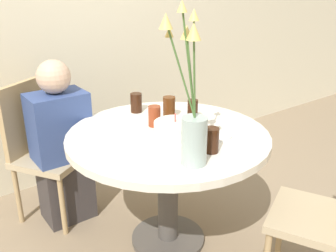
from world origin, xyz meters
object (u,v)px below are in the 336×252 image
flower_vase (192,117)px  side_plate (215,134)px  chair_near_front (41,144)px  drink_glass_4 (169,107)px  drink_glass_1 (211,140)px  drink_glass_3 (155,116)px  drink_glass_0 (136,103)px  birthday_cake (175,129)px  drink_glass_2 (193,110)px  person_woman (62,149)px  chair_far_back (335,208)px

flower_vase → side_plate: (0.32, 0.17, -0.22)m
chair_near_front → side_plate: 1.14m
drink_glass_4 → chair_near_front: bearing=138.7°
chair_near_front → side_plate: bearing=-87.0°
drink_glass_1 → drink_glass_3: drink_glass_1 is taller
drink_glass_0 → drink_glass_1: 0.71m
birthday_cake → side_plate: bearing=-31.2°
drink_glass_4 → drink_glass_2: bearing=-51.4°
side_plate → drink_glass_1: drink_glass_1 is taller
drink_glass_4 → person_woman: (-0.53, 0.41, -0.28)m
drink_glass_3 → person_woman: size_ratio=0.11×
chair_far_back → flower_vase: (-0.51, 0.43, 0.43)m
drink_glass_0 → drink_glass_3: size_ratio=1.02×
birthday_cake → drink_glass_3: birthday_cake is taller
chair_near_front → birthday_cake: bearing=-92.2°
birthday_cake → drink_glass_1: (0.03, -0.25, 0.02)m
side_plate → drink_glass_4: drink_glass_4 is taller
drink_glass_3 → chair_far_back: bearing=-67.3°
birthday_cake → side_plate: birthday_cake is taller
chair_far_back → drink_glass_2: (-0.15, 0.86, 0.27)m
drink_glass_2 → drink_glass_3: (-0.23, 0.05, -0.00)m
chair_near_front → drink_glass_0: (0.52, -0.34, 0.27)m
drink_glass_1 → person_woman: size_ratio=0.12×
birthday_cake → chair_far_back: bearing=-61.9°
chair_near_front → birthday_cake: (0.47, -0.80, 0.25)m
chair_far_back → side_plate: (-0.20, 0.61, 0.21)m
flower_vase → side_plate: 0.42m
drink_glass_2 → chair_far_back: bearing=-80.3°
birthday_cake → drink_glass_1: birthday_cake is taller
birthday_cake → drink_glass_4: 0.29m
flower_vase → drink_glass_2: 0.59m
drink_glass_4 → side_plate: bearing=-84.0°
chair_near_front → drink_glass_3: (0.47, -0.60, 0.27)m
drink_glass_4 → flower_vase: bearing=-117.2°
birthday_cake → drink_glass_2: (0.24, 0.14, 0.02)m
chair_far_back → side_plate: bearing=-98.0°
drink_glass_2 → person_woman: bearing=140.0°
drink_glass_2 → birthday_cake: bearing=-149.6°
flower_vase → chair_near_front: bearing=107.6°
drink_glass_0 → drink_glass_3: bearing=-99.0°
birthday_cake → drink_glass_2: size_ratio=1.82×
drink_glass_0 → drink_glass_1: size_ratio=0.97×
chair_near_front → person_woman: size_ratio=0.85×
chair_near_front → flower_vase: 1.22m
flower_vase → drink_glass_4: (0.28, 0.54, -0.16)m
drink_glass_0 → person_woman: bearing=154.4°
flower_vase → drink_glass_4: 0.63m
birthday_cake → drink_glass_4: (0.15, 0.25, 0.02)m
drink_glass_4 → drink_glass_0: bearing=116.8°
chair_far_back → drink_glass_4: size_ratio=6.94×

